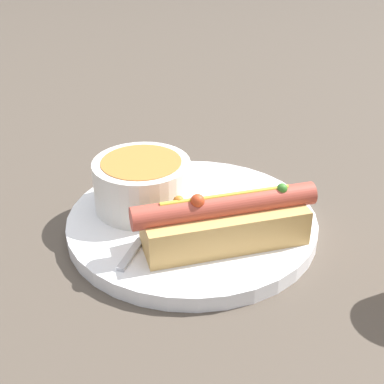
{
  "coord_description": "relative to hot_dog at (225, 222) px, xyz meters",
  "views": [
    {
      "loc": [
        -0.12,
        -0.51,
        0.34
      ],
      "look_at": [
        0.0,
        0.0,
        0.05
      ],
      "focal_mm": 50.0,
      "sensor_mm": 36.0,
      "label": 1
    }
  ],
  "objects": [
    {
      "name": "dinner_plate",
      "position": [
        -0.02,
        0.06,
        -0.03
      ],
      "size": [
        0.29,
        0.29,
        0.02
      ],
      "color": "white",
      "rests_on": "ground_plane"
    },
    {
      "name": "spoon",
      "position": [
        -0.05,
        0.09,
        -0.02
      ],
      "size": [
        0.11,
        0.16,
        0.01
      ],
      "rotation": [
        0.0,
        0.0,
        1.03
      ],
      "color": "#B7B7BC",
      "rests_on": "dinner_plate"
    },
    {
      "name": "ground_plane",
      "position": [
        -0.02,
        0.06,
        -0.04
      ],
      "size": [
        4.0,
        4.0,
        0.0
      ],
      "primitive_type": "plane",
      "color": "#4C4238"
    },
    {
      "name": "hot_dog",
      "position": [
        0.0,
        0.0,
        0.0
      ],
      "size": [
        0.2,
        0.06,
        0.06
      ],
      "rotation": [
        0.0,
        0.0,
        0.04
      ],
      "color": "tan",
      "rests_on": "dinner_plate"
    },
    {
      "name": "soup_bowl",
      "position": [
        -0.07,
        0.1,
        0.01
      ],
      "size": [
        0.11,
        0.11,
        0.06
      ],
      "color": "silver",
      "rests_on": "dinner_plate"
    }
  ]
}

